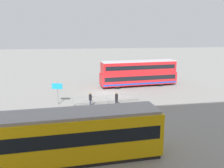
% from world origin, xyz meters
% --- Properties ---
extents(ground_plane, '(160.00, 160.00, 0.00)m').
position_xyz_m(ground_plane, '(0.00, 0.00, 0.00)').
color(ground_plane, gray).
extents(double_decker_bus, '(11.92, 3.71, 3.87)m').
position_xyz_m(double_decker_bus, '(-5.33, -3.72, 1.97)').
color(double_decker_bus, red).
rests_on(double_decker_bus, ground).
extents(tram_yellow, '(14.29, 3.73, 3.30)m').
position_xyz_m(tram_yellow, '(5.39, 16.62, 1.72)').
color(tram_yellow, '#E5B70C').
rests_on(tram_yellow, ground).
extents(pedestrian_near_railing, '(0.38, 0.38, 1.66)m').
position_xyz_m(pedestrian_near_railing, '(2.48, 5.69, 0.96)').
color(pedestrian_near_railing, '#33384C').
rests_on(pedestrian_near_railing, ground).
extents(pedestrian_crossing, '(0.45, 0.45, 1.73)m').
position_xyz_m(pedestrian_crossing, '(-0.39, 6.14, 1.00)').
color(pedestrian_crossing, black).
rests_on(pedestrian_crossing, ground).
extents(pedestrian_railing, '(7.95, 1.15, 1.08)m').
position_xyz_m(pedestrian_railing, '(0.55, 4.93, 0.74)').
color(pedestrian_railing, gray).
rests_on(pedestrian_railing, ground).
extents(info_sign, '(1.20, 0.34, 2.60)m').
position_xyz_m(info_sign, '(6.14, 4.20, 1.83)').
color(info_sign, slate).
rests_on(info_sign, ground).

